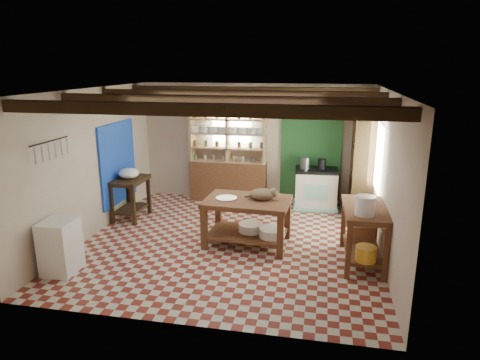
% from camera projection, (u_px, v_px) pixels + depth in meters
% --- Properties ---
extents(floor, '(5.00, 5.00, 0.02)m').
position_uv_depth(floor, '(230.00, 242.00, 7.45)').
color(floor, maroon).
rests_on(floor, ground).
extents(ceiling, '(5.00, 5.00, 0.02)m').
position_uv_depth(ceiling, '(229.00, 90.00, 6.76)').
color(ceiling, '#4F4E54').
rests_on(ceiling, wall_back).
extents(wall_back, '(5.00, 0.04, 2.60)m').
position_uv_depth(wall_back, '(254.00, 143.00, 9.47)').
color(wall_back, beige).
rests_on(wall_back, floor).
extents(wall_front, '(5.00, 0.04, 2.60)m').
position_uv_depth(wall_front, '(181.00, 222.00, 4.74)').
color(wall_front, beige).
rests_on(wall_front, floor).
extents(wall_left, '(0.04, 5.00, 2.60)m').
position_uv_depth(wall_left, '(92.00, 163.00, 7.57)').
color(wall_left, beige).
rests_on(wall_left, floor).
extents(wall_right, '(0.04, 5.00, 2.60)m').
position_uv_depth(wall_right, '(387.00, 177.00, 6.63)').
color(wall_right, beige).
rests_on(wall_right, floor).
extents(ceiling_beams, '(5.00, 3.80, 0.15)m').
position_uv_depth(ceiling_beams, '(229.00, 98.00, 6.79)').
color(ceiling_beams, '#362313').
rests_on(ceiling_beams, ceiling).
extents(blue_wall_patch, '(0.04, 1.40, 1.60)m').
position_uv_depth(blue_wall_patch, '(118.00, 163.00, 8.47)').
color(blue_wall_patch, blue).
rests_on(blue_wall_patch, wall_left).
extents(green_wall_patch, '(1.30, 0.04, 2.30)m').
position_uv_depth(green_wall_patch, '(311.00, 148.00, 9.22)').
color(green_wall_patch, '#205125').
rests_on(green_wall_patch, wall_back).
extents(window_back, '(0.90, 0.02, 0.80)m').
position_uv_depth(window_back, '(232.00, 125.00, 9.44)').
color(window_back, silver).
rests_on(window_back, wall_back).
extents(window_right, '(0.02, 1.30, 1.20)m').
position_uv_depth(window_right, '(379.00, 157.00, 7.56)').
color(window_right, silver).
rests_on(window_right, wall_right).
extents(utensil_rail, '(0.06, 0.90, 0.28)m').
position_uv_depth(utensil_rail, '(50.00, 149.00, 6.30)').
color(utensil_rail, black).
rests_on(utensil_rail, wall_left).
extents(pot_rack, '(0.86, 0.12, 0.36)m').
position_uv_depth(pot_rack, '(312.00, 106.00, 8.58)').
color(pot_rack, black).
rests_on(pot_rack, ceiling).
extents(shelving_unit, '(1.70, 0.34, 2.20)m').
position_uv_depth(shelving_unit, '(228.00, 153.00, 9.45)').
color(shelving_unit, tan).
rests_on(shelving_unit, floor).
extents(tall_rack, '(0.40, 0.86, 2.00)m').
position_uv_depth(tall_rack, '(362.00, 168.00, 8.46)').
color(tall_rack, '#362313').
rests_on(tall_rack, floor).
extents(work_table, '(1.46, 1.01, 0.80)m').
position_uv_depth(work_table, '(247.00, 222.00, 7.28)').
color(work_table, brown).
rests_on(work_table, floor).
extents(stove, '(0.92, 0.65, 0.86)m').
position_uv_depth(stove, '(316.00, 189.00, 9.10)').
color(stove, white).
rests_on(stove, floor).
extents(prep_table, '(0.58, 0.83, 0.83)m').
position_uv_depth(prep_table, '(131.00, 198.00, 8.50)').
color(prep_table, '#362313').
rests_on(prep_table, floor).
extents(white_cabinet, '(0.47, 0.56, 0.80)m').
position_uv_depth(white_cabinet, '(60.00, 246.00, 6.29)').
color(white_cabinet, white).
rests_on(white_cabinet, floor).
extents(right_counter, '(0.67, 1.28, 0.91)m').
position_uv_depth(right_counter, '(363.00, 235.00, 6.57)').
color(right_counter, brown).
rests_on(right_counter, floor).
extents(cat, '(0.45, 0.37, 0.19)m').
position_uv_depth(cat, '(263.00, 194.00, 7.14)').
color(cat, '#876F4F').
rests_on(cat, work_table).
extents(steel_tray, '(0.37, 0.37, 0.02)m').
position_uv_depth(steel_tray, '(226.00, 198.00, 7.21)').
color(steel_tray, '#A4A5AB').
rests_on(steel_tray, work_table).
extents(basin_large, '(0.44, 0.44, 0.14)m').
position_uv_depth(basin_large, '(251.00, 227.00, 7.34)').
color(basin_large, white).
rests_on(basin_large, work_table).
extents(basin_small, '(0.45, 0.45, 0.15)m').
position_uv_depth(basin_small, '(272.00, 232.00, 7.11)').
color(basin_small, white).
rests_on(basin_small, work_table).
extents(kettle_left, '(0.22, 0.22, 0.24)m').
position_uv_depth(kettle_left, '(305.00, 163.00, 8.99)').
color(kettle_left, '#A4A5AB').
rests_on(kettle_left, stove).
extents(kettle_right, '(0.18, 0.18, 0.22)m').
position_uv_depth(kettle_right, '(322.00, 164.00, 8.95)').
color(kettle_right, black).
rests_on(kettle_right, stove).
extents(enamel_bowl, '(0.41, 0.41, 0.20)m').
position_uv_depth(enamel_bowl, '(129.00, 173.00, 8.36)').
color(enamel_bowl, white).
rests_on(enamel_bowl, prep_table).
extents(white_bucket, '(0.29, 0.29, 0.28)m').
position_uv_depth(white_bucket, '(365.00, 206.00, 6.09)').
color(white_bucket, white).
rests_on(white_bucket, right_counter).
extents(wicker_basket, '(0.41, 0.33, 0.28)m').
position_uv_depth(wicker_basket, '(361.00, 232.00, 6.87)').
color(wicker_basket, '#95603C').
rests_on(wicker_basket, right_counter).
extents(yellow_tub, '(0.31, 0.31, 0.22)m').
position_uv_depth(yellow_tub, '(366.00, 254.00, 6.17)').
color(yellow_tub, gold).
rests_on(yellow_tub, right_counter).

